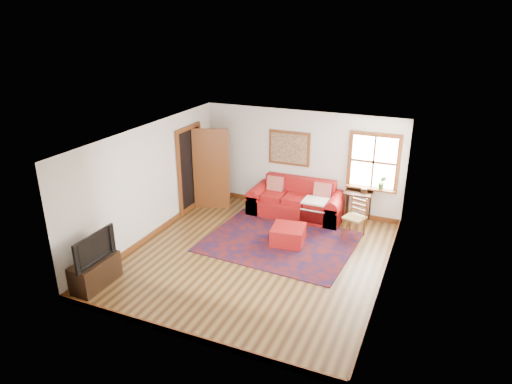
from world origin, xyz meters
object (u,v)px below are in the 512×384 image
at_px(ladder_back_chair, 356,215).
at_px(media_cabinet, 95,272).
at_px(red_leather_sofa, 297,204).
at_px(red_ottoman, 288,235).
at_px(side_table, 358,197).

distance_m(ladder_back_chair, media_cabinet, 5.49).
xyz_separation_m(red_leather_sofa, media_cabinet, (-2.35, -4.40, -0.04)).
bearing_deg(ladder_back_chair, media_cabinet, -135.15).
distance_m(red_ottoman, side_table, 2.09).
height_order(ladder_back_chair, media_cabinet, ladder_back_chair).
bearing_deg(side_table, red_ottoman, -123.12).
distance_m(red_leather_sofa, media_cabinet, 4.99).
bearing_deg(red_leather_sofa, media_cabinet, -118.06).
bearing_deg(ladder_back_chair, side_table, 98.52).
bearing_deg(side_table, media_cabinet, -129.25).
height_order(red_leather_sofa, side_table, red_leather_sofa).
distance_m(side_table, ladder_back_chair, 0.78).
bearing_deg(red_leather_sofa, ladder_back_chair, -19.07).
bearing_deg(ladder_back_chair, red_ottoman, -142.04).
height_order(red_ottoman, side_table, side_table).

